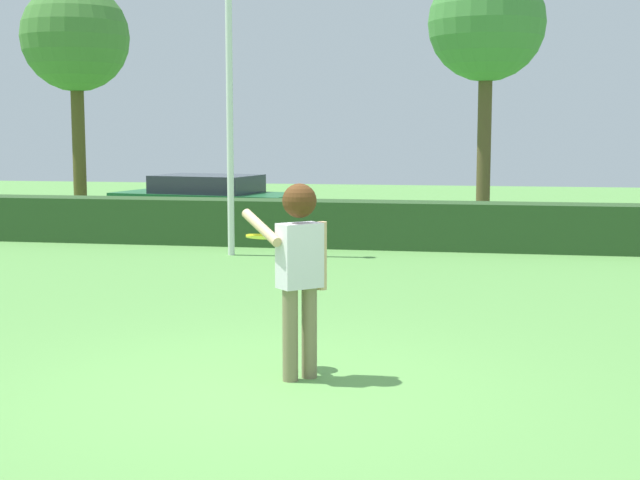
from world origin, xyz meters
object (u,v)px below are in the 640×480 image
Objects in this scene: parked_car_green at (207,200)px; birch_tree at (487,25)px; person at (299,258)px; frisbee at (261,237)px; willow_tree at (75,39)px; lamppost at (229,85)px.

birch_tree is (6.12, 2.68, 4.05)m from parked_car_green.
parked_car_green is (-4.55, 11.67, -0.42)m from person.
person is at bearing -68.68° from parked_car_green.
willow_tree reaches higher than frisbee.
parked_car_green is at bearing -156.33° from birch_tree.
parked_car_green is at bearing 111.32° from person.
birch_tree reaches higher than lamppost.
birch_tree is at bearing 83.79° from person.
frisbee is 8.10m from lamppost.
lamppost is 0.88× the size of willow_tree.
lamppost is (-2.89, 7.80, 1.94)m from person.
lamppost is at bearing -66.63° from parked_car_green.
willow_tree reaches higher than lamppost.
frisbee is at bearing -98.06° from birch_tree.
birch_tree is at bearing 81.94° from frisbee.
willow_tree is 11.08m from birch_tree.
person is at bearing -69.71° from lamppost.
birch_tree is (1.99, 14.05, 3.48)m from frisbee.
frisbee is 0.05× the size of birch_tree.
willow_tree is (-6.57, 7.74, 1.67)m from lamppost.
lamppost is 10.29m from willow_tree.
person is 0.40× the size of parked_car_green.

